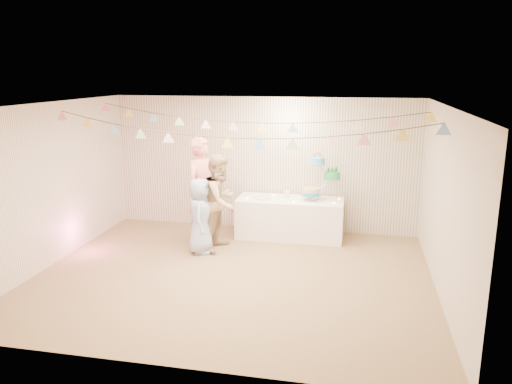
% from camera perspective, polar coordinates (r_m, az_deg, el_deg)
% --- Properties ---
extents(floor, '(6.00, 6.00, 0.00)m').
position_cam_1_polar(floor, '(7.80, -2.65, -9.54)').
color(floor, brown).
rests_on(floor, ground).
extents(ceiling, '(6.00, 6.00, 0.00)m').
position_cam_1_polar(ceiling, '(7.19, -2.88, 9.89)').
color(ceiling, white).
rests_on(ceiling, ground).
extents(back_wall, '(6.00, 6.00, 0.00)m').
position_cam_1_polar(back_wall, '(9.77, 0.85, 3.21)').
color(back_wall, silver).
rests_on(back_wall, ground).
extents(front_wall, '(6.00, 6.00, 0.00)m').
position_cam_1_polar(front_wall, '(5.11, -9.73, -6.80)').
color(front_wall, silver).
rests_on(front_wall, ground).
extents(left_wall, '(5.00, 5.00, 0.00)m').
position_cam_1_polar(left_wall, '(8.62, -22.48, 0.75)').
color(left_wall, silver).
rests_on(left_wall, ground).
extents(right_wall, '(5.00, 5.00, 0.00)m').
position_cam_1_polar(right_wall, '(7.27, 20.82, -1.34)').
color(right_wall, silver).
rests_on(right_wall, ground).
extents(table, '(1.98, 0.79, 0.74)m').
position_cam_1_polar(table, '(9.45, 3.91, -2.99)').
color(table, white).
rests_on(table, floor).
extents(cake_stand, '(0.74, 0.44, 0.83)m').
position_cam_1_polar(cake_stand, '(9.25, 7.41, 1.64)').
color(cake_stand, silver).
rests_on(cake_stand, table).
extents(cake_bottom, '(0.31, 0.31, 0.15)m').
position_cam_1_polar(cake_bottom, '(9.27, 6.39, -0.38)').
color(cake_bottom, teal).
rests_on(cake_bottom, cake_stand).
extents(cake_middle, '(0.27, 0.27, 0.22)m').
position_cam_1_polar(cake_middle, '(9.34, 8.54, 1.35)').
color(cake_middle, green).
rests_on(cake_middle, cake_stand).
extents(cake_top_tier, '(0.25, 0.25, 0.19)m').
position_cam_1_polar(cake_top_tier, '(9.18, 7.06, 2.91)').
color(cake_top_tier, '#4AA9E9').
rests_on(cake_top_tier, cake_stand).
extents(platter, '(0.32, 0.32, 0.02)m').
position_cam_1_polar(platter, '(9.37, 0.80, -0.63)').
color(platter, white).
rests_on(platter, table).
extents(posy, '(0.14, 0.14, 0.16)m').
position_cam_1_polar(posy, '(9.39, 3.53, -0.21)').
color(posy, white).
rests_on(posy, table).
extents(person_adult_a, '(0.75, 0.84, 1.93)m').
position_cam_1_polar(person_adult_a, '(9.09, -6.05, 0.19)').
color(person_adult_a, '#E78579').
rests_on(person_adult_a, floor).
extents(person_adult_b, '(0.79, 0.93, 1.69)m').
position_cam_1_polar(person_adult_b, '(8.73, -4.07, -1.14)').
color(person_adult_b, tan).
rests_on(person_adult_b, floor).
extents(person_child, '(0.52, 0.70, 1.31)m').
position_cam_1_polar(person_child, '(8.61, -6.39, -2.73)').
color(person_child, '#96ADD4').
rests_on(person_child, floor).
extents(bunting_back, '(5.60, 1.10, 0.40)m').
position_cam_1_polar(bunting_back, '(8.27, -0.95, 8.65)').
color(bunting_back, pink).
rests_on(bunting_back, ceiling).
extents(bunting_front, '(5.60, 0.90, 0.36)m').
position_cam_1_polar(bunting_front, '(7.02, -3.27, 7.50)').
color(bunting_front, '#72A5E5').
rests_on(bunting_front, ceiling).
extents(tealight_0, '(0.04, 0.04, 0.03)m').
position_cam_1_polar(tealight_0, '(9.34, -1.05, -0.70)').
color(tealight_0, '#FFD88C').
rests_on(tealight_0, table).
extents(tealight_1, '(0.04, 0.04, 0.03)m').
position_cam_1_polar(tealight_1, '(9.57, 2.01, -0.36)').
color(tealight_1, '#FFD88C').
rests_on(tealight_1, table).
extents(tealight_2, '(0.04, 0.04, 0.03)m').
position_cam_1_polar(tealight_2, '(9.12, 4.38, -1.09)').
color(tealight_2, '#FFD88C').
rests_on(tealight_2, table).
extents(tealight_3, '(0.04, 0.04, 0.03)m').
position_cam_1_polar(tealight_3, '(9.52, 6.21, -0.50)').
color(tealight_3, '#FFD88C').
rests_on(tealight_3, table).
extents(tealight_4, '(0.04, 0.04, 0.03)m').
position_cam_1_polar(tealight_4, '(9.10, 8.91, -1.24)').
color(tealight_4, '#FFD88C').
rests_on(tealight_4, table).
extents(tealight_5, '(0.04, 0.04, 0.03)m').
position_cam_1_polar(tealight_5, '(9.42, 9.50, -0.76)').
color(tealight_5, '#FFD88C').
rests_on(tealight_5, table).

